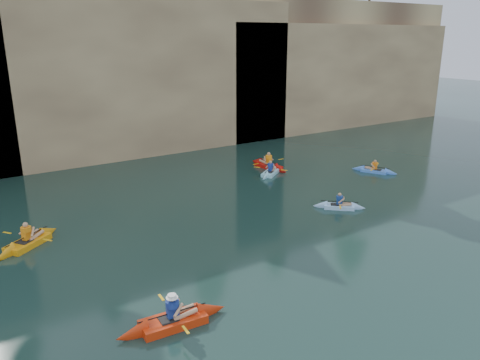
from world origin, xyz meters
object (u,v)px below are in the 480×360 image
main_kayaker (173,321)px  kayaker_ltblue_near (339,206)px  kayaker_orange (28,242)px  kayaker_red_far (269,165)px

main_kayaker → kayaker_ltblue_near: 12.35m
kayaker_orange → kayaker_red_far: kayaker_red_far is taller
kayaker_orange → kayaker_ltblue_near: bearing=-52.3°
kayaker_ltblue_near → kayaker_red_far: (1.58, 8.16, 0.03)m
kayaker_orange → kayaker_ltblue_near: 14.65m
main_kayaker → kayaker_ltblue_near: (11.47, 4.57, -0.04)m
kayaker_orange → kayaker_red_far: size_ratio=0.89×
main_kayaker → kayaker_red_far: (13.05, 12.72, -0.01)m
kayaker_ltblue_near → kayaker_red_far: size_ratio=0.66×
kayaker_ltblue_near → kayaker_orange: bearing=-153.9°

